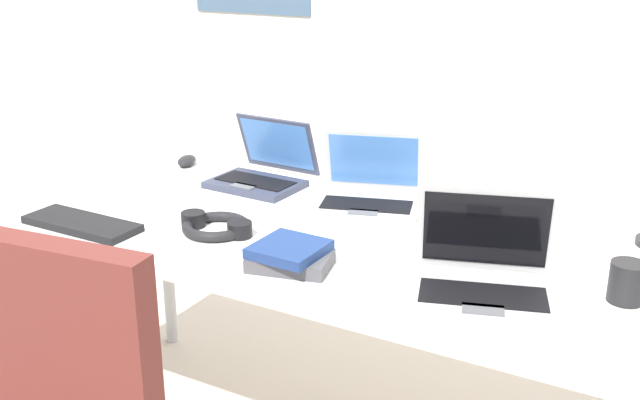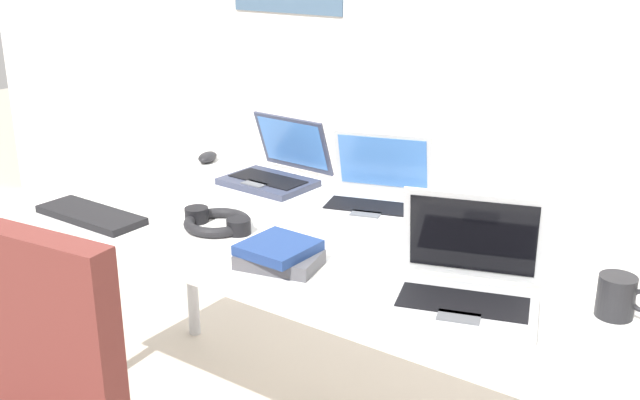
# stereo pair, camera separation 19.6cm
# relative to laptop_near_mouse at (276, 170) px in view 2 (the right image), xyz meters

# --- Properties ---
(desk) EXTENTS (1.80, 0.80, 0.74)m
(desk) POSITION_rel_laptop_near_mouse_xyz_m (0.34, -0.24, -0.10)
(desk) COLOR white
(desk) RESTS_ON ground_plane
(laptop_near_mouse) EXTENTS (0.28, 0.27, 0.20)m
(laptop_near_mouse) POSITION_rel_laptop_near_mouse_xyz_m (0.00, 0.00, 0.00)
(laptop_near_mouse) COLOR #33384C
(laptop_near_mouse) RESTS_ON desk
(laptop_far_corner) EXTENTS (0.35, 0.33, 0.21)m
(laptop_far_corner) POSITION_rel_laptop_near_mouse_xyz_m (0.38, -0.03, 0.00)
(laptop_far_corner) COLOR #B7BABC
(laptop_far_corner) RESTS_ON desk
(laptop_mid_desk) EXTENTS (0.36, 0.33, 0.22)m
(laptop_mid_desk) POSITION_rel_laptop_near_mouse_xyz_m (0.84, -0.42, 0.00)
(laptop_mid_desk) COLOR #B7BABC
(laptop_mid_desk) RESTS_ON desk
(external_keyboard) EXTENTS (0.33, 0.12, 0.02)m
(external_keyboard) POSITION_rel_laptop_near_mouse_xyz_m (-0.22, -0.54, -0.03)
(external_keyboard) COLOR black
(external_keyboard) RESTS_ON desk
(computer_mouse) EXTENTS (0.08, 0.11, 0.03)m
(computer_mouse) POSITION_rel_laptop_near_mouse_xyz_m (-0.33, 0.05, -0.02)
(computer_mouse) COLOR black
(computer_mouse) RESTS_ON desk
(cell_phone) EXTENTS (0.14, 0.14, 0.01)m
(cell_phone) POSITION_rel_laptop_near_mouse_xyz_m (0.72, -0.02, -0.04)
(cell_phone) COLOR black
(cell_phone) RESTS_ON desk
(headphones) EXTENTS (0.21, 0.18, 0.04)m
(headphones) POSITION_rel_laptop_near_mouse_xyz_m (0.11, -0.39, -0.03)
(headphones) COLOR black
(headphones) RESTS_ON desk
(pill_bottle) EXTENTS (0.04, 0.04, 0.08)m
(pill_bottle) POSITION_rel_laptop_near_mouse_xyz_m (0.64, -0.11, -0.00)
(pill_bottle) COLOR gold
(pill_bottle) RESTS_ON desk
(book_stack) EXTENTS (0.21, 0.16, 0.06)m
(book_stack) POSITION_rel_laptop_near_mouse_xyz_m (0.40, -0.49, -0.01)
(book_stack) COLOR #4C4C51
(book_stack) RESTS_ON desk
(coffee_mug) EXTENTS (0.11, 0.08, 0.09)m
(coffee_mug) POSITION_rel_laptop_near_mouse_xyz_m (1.11, -0.30, 0.00)
(coffee_mug) COLOR black
(coffee_mug) RESTS_ON desk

